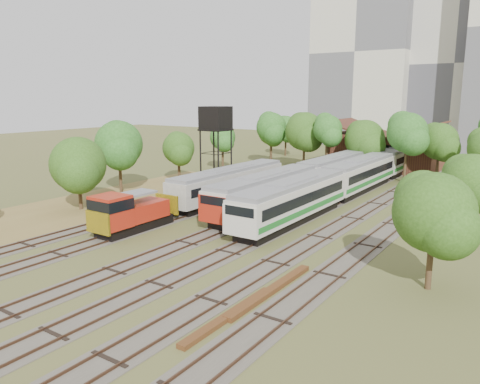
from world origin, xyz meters
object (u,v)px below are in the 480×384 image
Objects in this scene: railcar_green_set at (360,174)px; water_tower at (216,121)px; shunter_locomotive at (127,213)px; railcar_red_set at (305,180)px.

water_tower reaches higher than railcar_green_set.
water_tower is at bearing 100.43° from shunter_locomotive.
shunter_locomotive is at bearing -109.68° from railcar_green_set.
railcar_green_set is 5.11× the size of water_tower.
water_tower is at bearing -152.43° from railcar_red_set.
railcar_green_set reaches higher than shunter_locomotive.
railcar_red_set is at bearing -120.45° from railcar_green_set.
water_tower is at bearing -138.51° from railcar_green_set.
water_tower is (-13.03, -11.52, 6.54)m from railcar_green_set.
railcar_red_set is at bearing 27.57° from water_tower.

